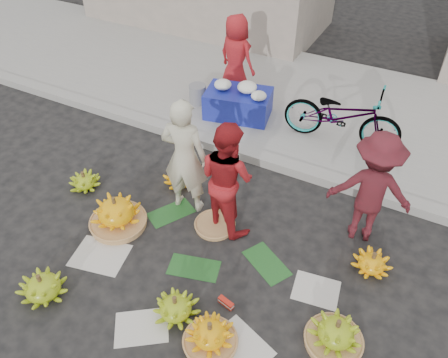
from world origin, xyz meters
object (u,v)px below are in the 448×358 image
at_px(banana_bunch_4, 335,334).
at_px(flower_table, 239,102).
at_px(vendor_cream, 185,157).
at_px(banana_bunch_0, 116,213).
at_px(bicycle, 342,115).

height_order(banana_bunch_4, flower_table, flower_table).
height_order(vendor_cream, flower_table, vendor_cream).
xyz_separation_m(banana_bunch_0, flower_table, (0.31, 3.19, 0.17)).
bearing_deg(banana_bunch_4, bicycle, 105.96).
distance_m(banana_bunch_0, flower_table, 3.21).
bearing_deg(bicycle, banana_bunch_4, -167.71).
xyz_separation_m(banana_bunch_4, bicycle, (-1.02, 3.58, 0.45)).
bearing_deg(flower_table, vendor_cream, -93.40).
bearing_deg(bicycle, banana_bunch_0, 142.31).
relative_size(flower_table, bicycle, 0.66).
bearing_deg(banana_bunch_4, flower_table, 129.39).
height_order(banana_bunch_0, flower_table, flower_table).
height_order(vendor_cream, bicycle, vendor_cream).
distance_m(flower_table, bicycle, 1.89).
bearing_deg(banana_bunch_0, bicycle, 55.98).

